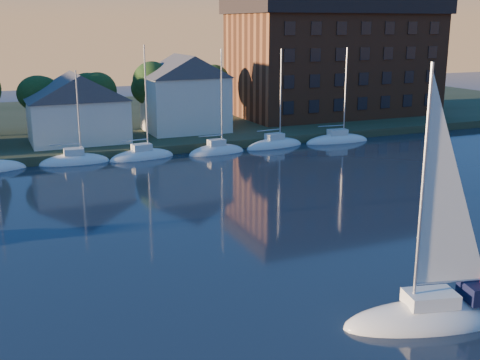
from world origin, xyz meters
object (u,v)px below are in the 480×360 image
clubhouse_east (185,92)px  hero_sailboat (432,311)px  condo_block (334,56)px  clubhouse_centre (77,107)px

clubhouse_east → hero_sailboat: (-4.60, -52.81, -5.41)m
condo_block → hero_sailboat: (-30.60, -58.76, -9.20)m
clubhouse_centre → clubhouse_east: (14.00, 2.00, 0.87)m
clubhouse_centre → condo_block: (40.00, 7.95, 4.66)m
clubhouse_centre → clubhouse_east: size_ratio=1.10×
condo_block → clubhouse_centre: bearing=-168.8°
clubhouse_centre → hero_sailboat: bearing=-79.5°
hero_sailboat → clubhouse_east: bearing=-81.4°
clubhouse_centre → condo_block: 41.05m
condo_block → hero_sailboat: 66.89m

